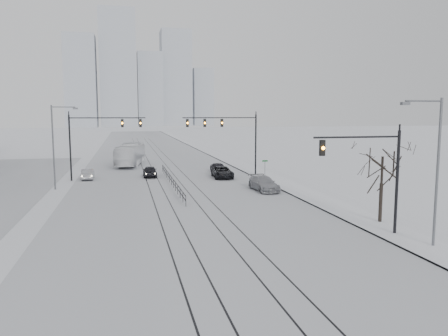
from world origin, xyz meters
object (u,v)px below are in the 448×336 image
box_truck (130,155)px  sedan_sb_inner (150,171)px  sedan_nb_front (222,172)px  sedan_nb_right (264,184)px  bare_tree (382,163)px  sedan_sb_outer (88,174)px  sedan_nb_far (219,168)px  traffic_mast_near (376,168)px

box_truck → sedan_sb_inner: bearing=110.1°
sedan_nb_front → sedan_nb_right: bearing=-73.7°
bare_tree → sedan_sb_outer: 36.17m
sedan_sb_inner → sedan_nb_front: sedan_sb_inner is taller
box_truck → sedan_nb_far: bearing=146.0°
sedan_sb_inner → box_truck: bearing=-79.4°
sedan_sb_outer → traffic_mast_near: bearing=122.4°
traffic_mast_near → bare_tree: (2.41, 3.00, -0.07)m
sedan_sb_outer → sedan_nb_far: bearing=-173.4°
sedan_nb_right → sedan_nb_far: bearing=93.2°
sedan_nb_right → box_truck: 29.71m
sedan_nb_front → sedan_nb_right: sedan_nb_right is taller
sedan_sb_inner → sedan_nb_right: (11.13, -13.04, 0.03)m
traffic_mast_near → bare_tree: bearing=51.2°
traffic_mast_near → sedan_sb_inner: traffic_mast_near is taller
sedan_nb_front → box_truck: 19.89m
traffic_mast_near → sedan_nb_far: 33.53m
bare_tree → sedan_nb_far: 30.91m
sedan_sb_inner → sedan_nb_far: (9.47, 1.90, -0.03)m
box_truck → traffic_mast_near: bearing=119.1°
sedan_nb_far → sedan_nb_front: bearing=-102.2°
sedan_sb_outer → sedan_nb_right: sedan_nb_right is taller
sedan_sb_inner → sedan_nb_far: size_ratio=1.05×
bare_tree → sedan_nb_far: bearing=100.8°
bare_tree → sedan_nb_far: bare_tree is taller
box_truck → sedan_sb_outer: bearing=79.4°
sedan_nb_front → sedan_sb_outer: bearing=175.2°
sedan_nb_right → traffic_mast_near: bearing=-87.9°
traffic_mast_near → sedan_nb_far: (-3.32, 33.14, -3.87)m
sedan_nb_front → box_truck: box_truck is taller
sedan_nb_right → bare_tree: bearing=-78.1°
sedan_nb_far → bare_tree: bearing=-84.7°
bare_tree → sedan_nb_right: bare_tree is taller
traffic_mast_near → sedan_nb_right: 18.67m
bare_tree → sedan_sb_inner: size_ratio=1.44×
traffic_mast_near → sedan_sb_inner: 33.97m
sedan_sb_outer → sedan_nb_far: 17.28m
traffic_mast_near → sedan_nb_front: traffic_mast_near is taller
sedan_nb_front → box_truck: (-11.17, 16.42, 0.99)m
bare_tree → sedan_sb_inner: bare_tree is taller
sedan_nb_far → sedan_sb_inner: bearing=-174.2°
sedan_nb_front → traffic_mast_near: bearing=-78.4°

